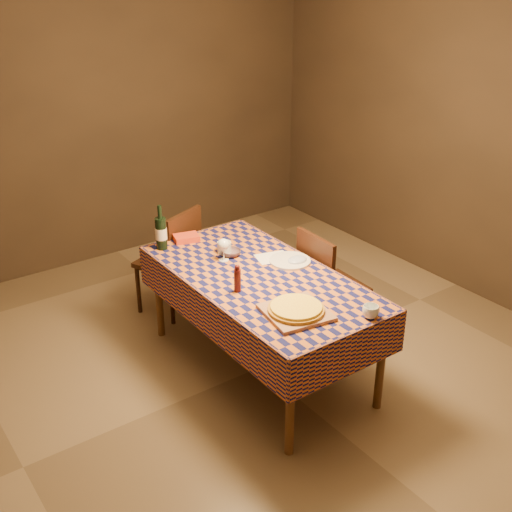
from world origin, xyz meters
The scene contains 16 objects.
room centered at (0.00, 0.00, 1.35)m, with size 5.00×5.10×2.70m.
dining_table centered at (0.00, 0.00, 0.69)m, with size 0.94×1.84×0.77m.
cutting_board centered at (-0.13, -0.55, 0.78)m, with size 0.37×0.37×0.02m, color #976547.
pizza centered at (-0.13, -0.55, 0.81)m, with size 0.40×0.40×0.04m.
pepper_mill centered at (-0.25, -0.10, 0.86)m, with size 0.06×0.06×0.19m.
bowl centered at (0.01, 0.38, 0.79)m, with size 0.14×0.14×0.04m, color #563E48.
wine_glass centered at (-0.07, 0.35, 0.89)m, with size 0.09×0.09×0.17m.
wine_bottle centered at (-0.34, 0.79, 0.90)m, with size 0.09×0.09×0.35m.
deli_tub centered at (0.00, 0.46, 0.81)m, with size 0.10×0.10×0.09m, color silver.
takeout_container centered at (-0.12, 0.81, 0.79)m, with size 0.19×0.13×0.05m, color red.
white_plate centered at (0.30, 0.05, 0.78)m, with size 0.30×0.30×0.02m, color silver.
tumbler centered at (0.22, -0.85, 0.81)m, with size 0.10×0.10×0.08m, color white.
flour_patch centered at (0.24, 0.18, 0.77)m, with size 0.24×0.18×0.00m, color white.
flour_bag centered at (0.33, 0.01, 0.79)m, with size 0.15×0.11×0.04m, color #ACBBDC.
chair_far centered at (-0.09, 1.08, 0.52)m, with size 0.55×0.56×0.93m.
chair_right centered at (0.63, 0.01, 0.52)m, with size 0.44×0.44×0.93m.
Camera 1 is at (-2.32, -3.19, 2.81)m, focal length 45.00 mm.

